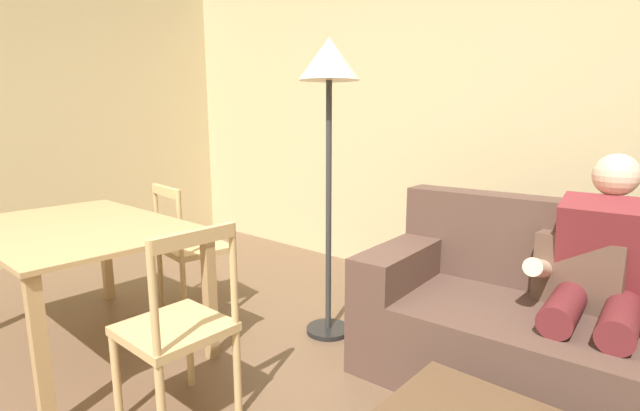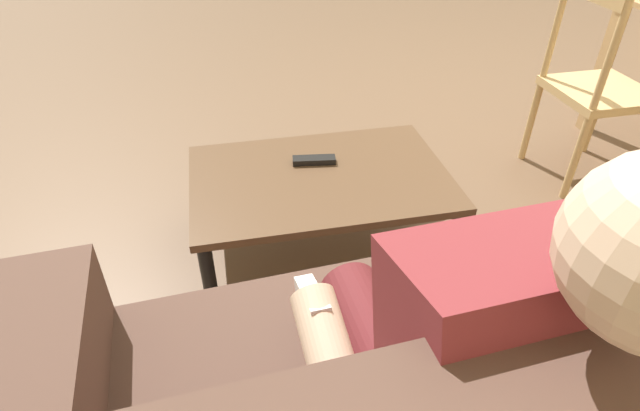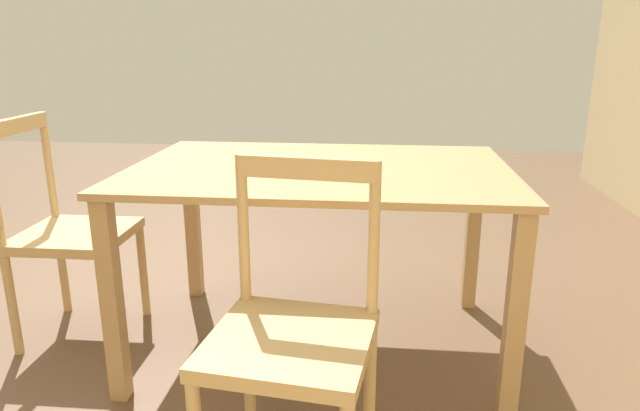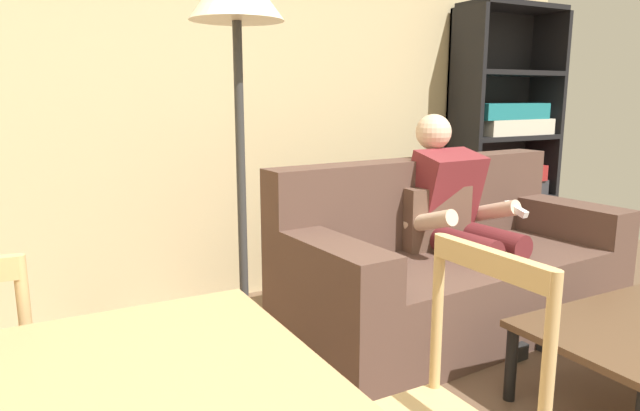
{
  "view_description": "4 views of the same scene",
  "coord_description": "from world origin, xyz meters",
  "px_view_note": "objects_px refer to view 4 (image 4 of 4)",
  "views": [
    {
      "loc": [
        1.75,
        -0.6,
        1.36
      ],
      "look_at": [
        0.16,
        1.21,
        0.9
      ],
      "focal_mm": 25.79,
      "sensor_mm": 36.0,
      "label": 1
    },
    {
      "loc": [
        1.77,
        2.33,
        1.42
      ],
      "look_at": [
        1.43,
        0.71,
        0.22
      ],
      "focal_mm": 28.62,
      "sensor_mm": 36.0,
      "label": 2
    },
    {
      "loc": [
        -1.21,
        2.5,
        1.21
      ],
      "look_at": [
        -1.0,
        0.4,
        0.6
      ],
      "focal_mm": 32.16,
      "sensor_mm": 36.0,
      "label": 3
    },
    {
      "loc": [
        -0.82,
        -0.59,
        1.3
      ],
      "look_at": [
        0.16,
        1.21,
        0.9
      ],
      "focal_mm": 31.76,
      "sensor_mm": 36.0,
      "label": 4
    }
  ],
  "objects_px": {
    "bookshelf": "(502,160)",
    "person_lounging": "(459,218)",
    "couch": "(450,267)",
    "floor_lamp": "(237,33)"
  },
  "relations": [
    {
      "from": "couch",
      "to": "floor_lamp",
      "type": "height_order",
      "value": "floor_lamp"
    },
    {
      "from": "bookshelf",
      "to": "person_lounging",
      "type": "bearing_deg",
      "value": -145.3
    },
    {
      "from": "couch",
      "to": "person_lounging",
      "type": "bearing_deg",
      "value": 19.87
    },
    {
      "from": "person_lounging",
      "to": "bookshelf",
      "type": "distance_m",
      "value": 1.43
    },
    {
      "from": "bookshelf",
      "to": "couch",
      "type": "bearing_deg",
      "value": -146.05
    },
    {
      "from": "couch",
      "to": "bookshelf",
      "type": "relative_size",
      "value": 1.05
    },
    {
      "from": "person_lounging",
      "to": "bookshelf",
      "type": "bearing_deg",
      "value": 34.7
    },
    {
      "from": "couch",
      "to": "person_lounging",
      "type": "xyz_separation_m",
      "value": [
        0.07,
        0.03,
        0.28
      ]
    },
    {
      "from": "floor_lamp",
      "to": "bookshelf",
      "type": "bearing_deg",
      "value": 23.08
    },
    {
      "from": "bookshelf",
      "to": "floor_lamp",
      "type": "distance_m",
      "value": 2.89
    }
  ]
}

